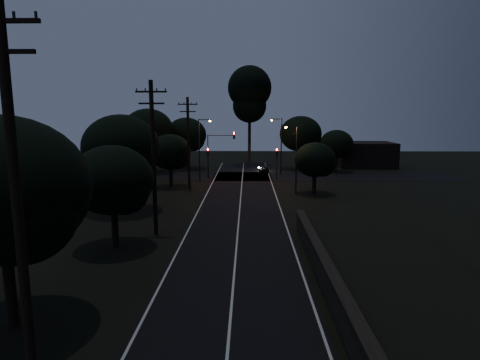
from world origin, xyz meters
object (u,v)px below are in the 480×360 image
object	(u,v)px
utility_pole_mid	(153,156)
car	(264,169)
streetlight_b	(280,142)
signal_right	(277,158)
signal_left	(208,158)
tall_pine	(250,94)
signal_mast	(220,147)
utility_pole_near	(17,200)
streetlight_a	(201,145)
streetlight_c	(295,154)
utility_pole_far	(188,142)

from	to	relation	value
utility_pole_mid	car	size ratio (longest dim) A/B	3.65
streetlight_b	signal_right	bearing A→B (deg)	-100.00
signal_left	streetlight_b	xyz separation A→B (m)	(9.91, 4.01, 1.80)
tall_pine	signal_mast	xyz separation A→B (m)	(-3.91, -15.01, -7.59)
utility_pole_near	signal_right	bearing A→B (deg)	75.83
streetlight_a	signal_right	bearing A→B (deg)	11.34
tall_pine	signal_left	size ratio (longest dim) A/B	4.03
signal_left	utility_pole_near	bearing A→B (deg)	-91.91
utility_pole_near	signal_left	xyz separation A→B (m)	(1.40, 41.99, -3.41)
utility_pole_mid	signal_mast	xyz separation A→B (m)	(3.09, 24.99, -1.40)
utility_pole_mid	signal_mast	world-z (taller)	utility_pole_mid
signal_mast	streetlight_b	size ratio (longest dim) A/B	0.78
utility_pole_near	signal_left	distance (m)	42.15
utility_pole_mid	tall_pine	size ratio (longest dim) A/B	0.67
utility_pole_mid	car	world-z (taller)	utility_pole_mid
utility_pole_near	car	size ratio (longest dim) A/B	3.98
tall_pine	car	xyz separation A→B (m)	(2.15, -9.00, -11.42)
tall_pine	signal_left	xyz separation A→B (m)	(-5.60, -15.01, -9.09)
tall_pine	streetlight_b	bearing A→B (deg)	-68.62
utility_pole_mid	streetlight_c	distance (m)	19.15
signal_mast	car	size ratio (longest dim) A/B	2.07
utility_pole_mid	streetlight_a	distance (m)	23.04
utility_pole_near	signal_right	distance (m)	43.44
utility_pole_near	utility_pole_mid	world-z (taller)	utility_pole_near
utility_pole_far	streetlight_a	distance (m)	6.10
utility_pole_far	streetlight_c	distance (m)	12.05
tall_pine	car	bearing A→B (deg)	-76.57
streetlight_c	car	world-z (taller)	streetlight_c
streetlight_c	utility_pole_far	bearing A→B (deg)	170.40
utility_pole_near	utility_pole_mid	xyz separation A→B (m)	(0.00, 17.00, -0.51)
utility_pole_far	streetlight_a	size ratio (longest dim) A/B	1.31
tall_pine	signal_left	world-z (taller)	tall_pine
utility_pole_mid	signal_left	distance (m)	25.19
tall_pine	car	size ratio (longest dim) A/B	5.49
utility_pole_mid	streetlight_c	bearing A→B (deg)	51.74
utility_pole_near	streetlight_c	size ratio (longest dim) A/B	1.60
utility_pole_far	streetlight_b	xyz separation A→B (m)	(11.31, 12.00, -0.85)
signal_left	car	xyz separation A→B (m)	(7.75, 6.01, -2.32)
signal_right	signal_mast	bearing A→B (deg)	179.97
utility_pole_near	streetlight_a	size ratio (longest dim) A/B	1.50
utility_pole_far	signal_left	world-z (taller)	utility_pole_far
utility_pole_mid	signal_mast	size ratio (longest dim) A/B	1.76
car	utility_pole_near	bearing A→B (deg)	72.87
tall_pine	signal_left	bearing A→B (deg)	-110.46
streetlight_a	streetlight_b	distance (m)	12.19
utility_pole_mid	signal_left	bearing A→B (deg)	86.79
signal_mast	streetlight_c	size ratio (longest dim) A/B	0.83
tall_pine	streetlight_c	distance (m)	26.57
utility_pole_near	streetlight_c	world-z (taller)	utility_pole_near
signal_left	streetlight_c	xyz separation A→B (m)	(10.43, -9.99, 1.51)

